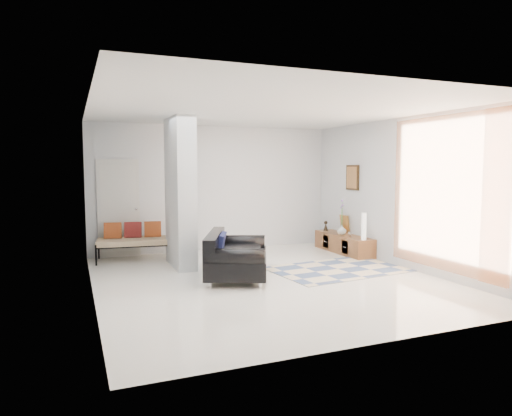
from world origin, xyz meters
name	(u,v)px	position (x,y,z in m)	size (l,w,h in m)	color
floor	(267,279)	(0.00, 0.00, 0.00)	(6.00, 6.00, 0.00)	white
ceiling	(268,110)	(0.00, 0.00, 2.80)	(6.00, 6.00, 0.00)	white
wall_back	(215,188)	(0.00, 3.00, 1.40)	(6.00, 6.00, 0.00)	silver
wall_front	(382,213)	(0.00, -3.00, 1.40)	(6.00, 6.00, 0.00)	silver
wall_left	(91,201)	(-2.75, 0.00, 1.40)	(6.00, 6.00, 0.00)	silver
wall_right	(402,193)	(2.75, 0.00, 1.40)	(6.00, 6.00, 0.00)	silver
partition_column	(180,193)	(-1.10, 1.60, 1.40)	(0.35, 1.20, 2.80)	#BABFC2
hallway_door	(119,208)	(-2.10, 2.96, 1.02)	(0.85, 0.06, 2.04)	silver
curtain	(445,193)	(2.67, -1.15, 1.45)	(2.55, 2.55, 0.00)	orange
wall_art	(353,178)	(2.72, 1.59, 1.65)	(0.04, 0.45, 0.55)	#3A2510
media_console	(344,243)	(2.52, 1.59, 0.20)	(0.45, 1.76, 0.80)	brown
loveseat	(234,257)	(-0.46, 0.39, 0.35)	(1.55, 1.91, 0.76)	silver
daybed	(139,239)	(-1.75, 2.48, 0.42)	(1.78, 0.93, 0.77)	black
area_rug	(338,269)	(1.50, 0.20, 0.01)	(2.39, 1.59, 0.01)	beige
cylinder_lamp	(364,226)	(2.50, 0.82, 0.67)	(0.10, 0.10, 0.55)	beige
bronze_figurine	(326,226)	(2.47, 2.27, 0.51)	(0.11, 0.11, 0.23)	#2F2215
vase	(342,230)	(2.47, 1.60, 0.51)	(0.21, 0.21, 0.22)	silver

